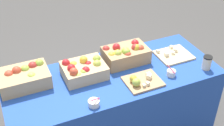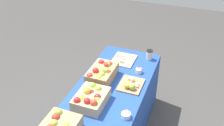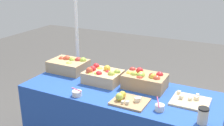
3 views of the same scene
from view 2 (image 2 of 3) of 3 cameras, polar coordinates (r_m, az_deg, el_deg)
table at (r=2.99m, az=-0.85°, el=-11.93°), size 1.90×0.76×0.74m
apple_crate_middle at (r=2.56m, az=-4.71°, el=-7.92°), size 0.36×0.29×0.17m
apple_crate_right at (r=2.88m, az=-2.21°, el=-2.24°), size 0.40×0.26×0.18m
cutting_board_front at (r=2.80m, az=4.25°, el=-4.94°), size 0.30×0.25×0.09m
cutting_board_back at (r=3.25m, az=2.59°, el=0.74°), size 0.32×0.28×0.05m
sample_bowl_near at (r=2.45m, az=3.19°, el=-11.60°), size 0.10×0.09×0.09m
sample_bowl_mid at (r=3.03m, az=6.07°, el=-1.74°), size 0.08×0.09×0.11m
coffee_cup at (r=3.29m, az=8.38°, el=1.86°), size 0.08×0.08×0.13m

